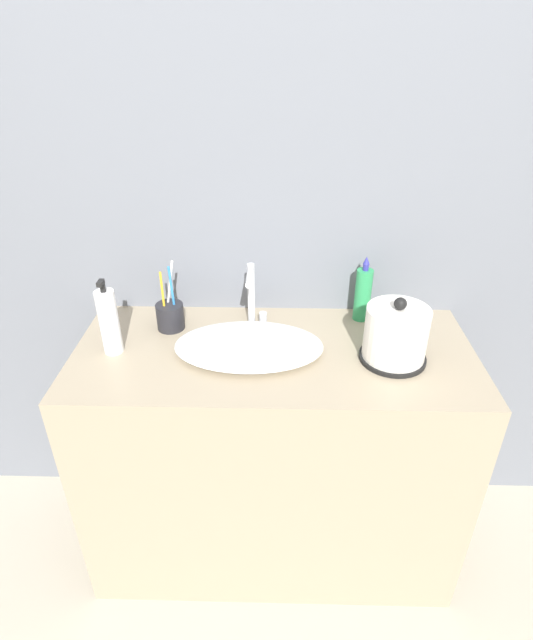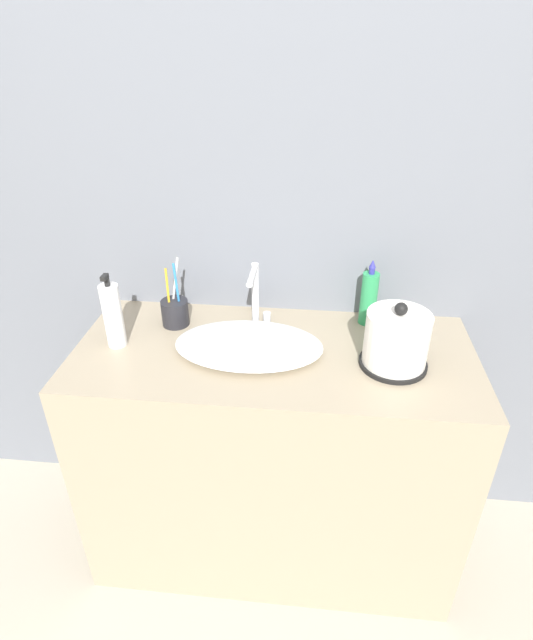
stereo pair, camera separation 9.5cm
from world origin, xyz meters
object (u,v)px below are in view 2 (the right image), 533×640
at_px(shampoo_bottle, 369,298).
at_px(toothbrush_cup, 175,312).
at_px(electric_kettle, 396,342).
at_px(faucet, 256,294).
at_px(lotion_bottle, 113,315).

bearing_deg(shampoo_bottle, toothbrush_cup, -173.00).
xyz_separation_m(electric_kettle, toothbrush_cup, (-0.64, 0.15, -0.03)).
height_order(electric_kettle, shampoo_bottle, shampoo_bottle).
height_order(faucet, toothbrush_cup, toothbrush_cup).
xyz_separation_m(electric_kettle, lotion_bottle, (-0.78, 0.02, 0.02)).
height_order(faucet, shampoo_bottle, shampoo_bottle).
xyz_separation_m(faucet, toothbrush_cup, (-0.25, -0.01, -0.07)).
bearing_deg(toothbrush_cup, lotion_bottle, -136.66).
distance_m(electric_kettle, lotion_bottle, 0.78).
bearing_deg(electric_kettle, lotion_bottle, 178.43).
bearing_deg(lotion_bottle, toothbrush_cup, 43.34).
relative_size(faucet, shampoo_bottle, 0.96).
bearing_deg(faucet, toothbrush_cup, -176.74).
distance_m(faucet, shampoo_bottle, 0.34).
bearing_deg(electric_kettle, toothbrush_cup, 166.69).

